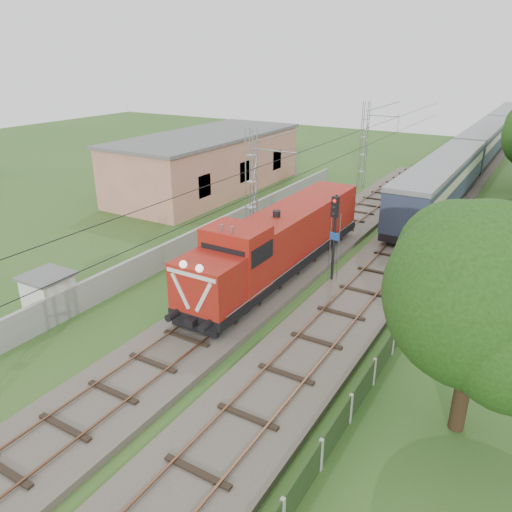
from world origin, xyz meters
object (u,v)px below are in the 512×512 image
Objects in this scene: coach_rake at (484,140)px; relay_hut at (49,295)px; locomotive at (280,241)px; signal_post at (334,225)px.

relay_hut is (-12.40, -50.97, -1.43)m from coach_rake.
locomotive is 7.52× the size of relay_hut.
relay_hut is (-10.42, -10.31, -2.42)m from signal_post.
signal_post is (-1.98, -40.65, 0.99)m from coach_rake.
locomotive is 3.34m from signal_post.
locomotive reaches higher than coach_rake.
coach_rake is 40.71m from signal_post.
coach_rake reaches higher than relay_hut.
locomotive is at bearing -96.93° from coach_rake.
signal_post reaches higher than relay_hut.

